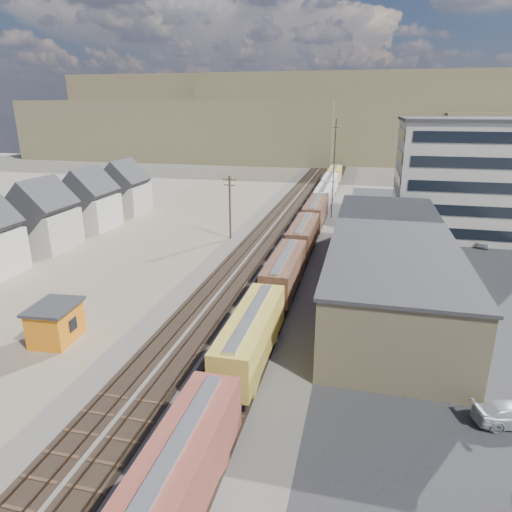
% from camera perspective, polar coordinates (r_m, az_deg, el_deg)
% --- Properties ---
extents(ground, '(300.00, 300.00, 0.00)m').
position_cam_1_polar(ground, '(34.34, -9.87, -18.19)').
color(ground, '#6B6356').
rests_on(ground, ground).
extents(ballast_bed, '(18.00, 200.00, 0.06)m').
position_cam_1_polar(ballast_bed, '(78.66, 4.43, 3.36)').
color(ballast_bed, '#4C4742').
rests_on(ballast_bed, ground).
extents(dirt_yard, '(24.00, 180.00, 0.03)m').
position_cam_1_polar(dirt_yard, '(75.21, -12.07, 2.29)').
color(dirt_yard, '#6E604C').
rests_on(dirt_yard, ground).
extents(asphalt_lot, '(26.00, 120.00, 0.04)m').
position_cam_1_polar(asphalt_lot, '(64.23, 21.91, -1.43)').
color(asphalt_lot, '#232326').
rests_on(asphalt_lot, ground).
extents(rail_tracks, '(11.40, 200.00, 0.24)m').
position_cam_1_polar(rail_tracks, '(78.72, 4.03, 3.44)').
color(rail_tracks, black).
rests_on(rail_tracks, ground).
extents(freight_train, '(3.00, 119.74, 4.46)m').
position_cam_1_polar(freight_train, '(72.19, 6.76, 4.19)').
color(freight_train, black).
rests_on(freight_train, ground).
extents(warehouse, '(12.40, 40.40, 7.25)m').
position_cam_1_polar(warehouse, '(52.87, 16.26, -0.76)').
color(warehouse, tan).
rests_on(warehouse, ground).
extents(office_tower, '(22.60, 18.60, 18.45)m').
position_cam_1_polar(office_tower, '(82.40, 25.00, 8.96)').
color(office_tower, '#9E998E').
rests_on(office_tower, ground).
extents(utility_pole_north, '(2.20, 0.32, 10.00)m').
position_cam_1_polar(utility_pole_north, '(71.67, -3.27, 6.24)').
color(utility_pole_north, '#382619').
rests_on(utility_pole_north, ground).
extents(radio_mast, '(1.20, 0.16, 18.00)m').
position_cam_1_polar(radio_mast, '(86.01, 9.69, 10.63)').
color(radio_mast, black).
rests_on(radio_mast, ground).
extents(townhouse_row, '(8.15, 68.16, 10.47)m').
position_cam_1_polar(townhouse_row, '(69.70, -28.14, 2.91)').
color(townhouse_row, '#B7B2A8').
rests_on(townhouse_row, ground).
extents(hills_north, '(265.00, 80.00, 32.00)m').
position_cam_1_polar(hills_north, '(193.45, 10.46, 16.22)').
color(hills_north, brown).
rests_on(hills_north, ground).
extents(maintenance_shed, '(4.08, 5.07, 3.50)m').
position_cam_1_polar(maintenance_shed, '(44.97, -23.76, -7.63)').
color(maintenance_shed, orange).
rests_on(maintenance_shed, ground).
extents(parked_car_silver, '(5.52, 3.45, 1.49)m').
position_cam_1_polar(parked_car_silver, '(36.34, 29.36, -16.87)').
color(parked_car_silver, '#A7ABAF').
rests_on(parked_car_silver, ground).
extents(parked_car_blue, '(5.27, 6.10, 1.56)m').
position_cam_1_polar(parked_car_blue, '(70.59, 20.18, 1.14)').
color(parked_car_blue, navy).
rests_on(parked_car_blue, ground).
extents(parked_car_far, '(3.16, 5.05, 1.60)m').
position_cam_1_polar(parked_car_far, '(77.00, 26.61, 1.70)').
color(parked_car_far, silver).
rests_on(parked_car_far, ground).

